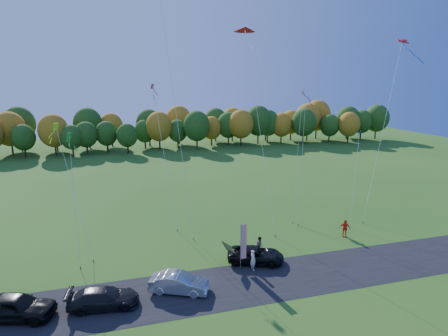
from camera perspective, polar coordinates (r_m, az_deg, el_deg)
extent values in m
plane|color=#245516|center=(32.76, 2.83, -14.46)|extent=(160.00, 160.00, 0.00)
cube|color=black|center=(29.49, 5.34, -17.96)|extent=(90.00, 6.00, 0.01)
imported|color=black|center=(31.88, 5.20, -13.94)|extent=(5.45, 3.94, 1.38)
imported|color=silver|center=(28.03, -7.35, -18.10)|extent=(4.73, 3.19, 1.48)
imported|color=black|center=(27.62, -19.08, -19.40)|extent=(5.09, 2.53, 1.42)
imported|color=black|center=(28.80, -30.91, -18.86)|extent=(5.49, 3.34, 1.75)
imported|color=silver|center=(30.61, 4.75, -14.74)|extent=(0.54, 0.72, 1.80)
imported|color=gray|center=(33.46, 5.83, -12.35)|extent=(0.64, 0.80, 1.59)
imported|color=red|center=(38.49, 19.11, -9.28)|extent=(1.15, 0.92, 1.83)
cylinder|color=#999999|center=(30.07, 2.74, -12.73)|extent=(0.06, 0.06, 4.15)
cube|color=red|center=(29.98, 3.22, -11.94)|extent=(0.52, 0.08, 3.11)
cube|color=navy|center=(29.52, 3.23, -9.90)|extent=(0.52, 0.07, 0.81)
cylinder|color=#4C3F33|center=(36.19, -5.03, -11.45)|extent=(0.08, 0.08, 0.20)
cylinder|color=#4C3F33|center=(40.24, 11.99, -9.03)|extent=(0.08, 0.08, 0.20)
cylinder|color=#4C3F33|center=(37.09, 8.35, -10.89)|extent=(0.08, 0.08, 0.20)
cone|color=red|center=(43.11, 3.44, 21.69)|extent=(2.51, 1.92, 2.75)
cylinder|color=#4C3F33|center=(43.09, 21.71, -8.17)|extent=(0.08, 0.08, 0.20)
cube|color=red|center=(50.41, 27.11, 17.94)|extent=(3.22, 1.12, 1.23)
cylinder|color=#4C3F33|center=(34.07, -20.54, -14.02)|extent=(0.08, 0.08, 0.20)
cube|color=#A1DF17|center=(38.44, -25.79, 6.10)|extent=(1.21, 1.21, 1.43)
cylinder|color=#4C3F33|center=(33.39, -22.40, -14.79)|extent=(0.08, 0.08, 0.20)
cube|color=#189337|center=(35.24, -23.99, 4.83)|extent=(0.95, 0.95, 1.12)
cylinder|color=#4C3F33|center=(40.79, 11.10, -8.66)|extent=(0.08, 0.08, 0.20)
cube|color=white|center=(45.50, 12.71, 12.17)|extent=(1.39, 1.39, 1.65)
cylinder|color=#4C3F33|center=(38.40, -7.66, -9.98)|extent=(0.08, 0.08, 0.20)
cube|color=#D74760|center=(42.95, -11.64, 12.94)|extent=(0.98, 0.98, 1.15)
cylinder|color=#4C3F33|center=(40.87, 19.85, -9.21)|extent=(0.08, 0.08, 0.20)
cube|color=#0E33C9|center=(43.76, 21.23, 5.29)|extent=(1.03, 1.03, 1.22)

